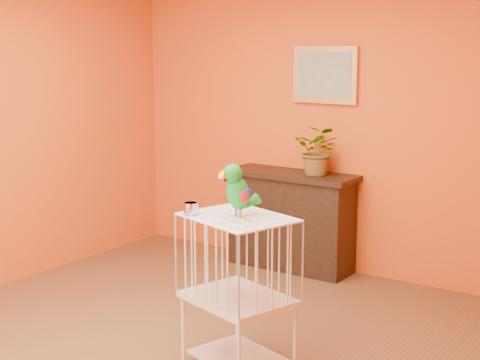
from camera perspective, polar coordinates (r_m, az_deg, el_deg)
The scene contains 8 objects.
ground at distance 5.10m, azimuth -5.85°, elevation -12.89°, with size 4.50×4.50×0.00m, color brown.
room_shell at distance 4.70m, azimuth -6.22°, elevation 5.10°, with size 4.50×4.50×4.50m.
console_cabinet at distance 6.67m, azimuth 3.97°, elevation -3.14°, with size 1.20×0.43×0.89m.
potted_plant at distance 6.39m, azimuth 5.94°, elevation 1.83°, with size 0.39×0.44×0.34m, color #26722D.
framed_picture at distance 6.53m, azimuth 6.59°, elevation 8.11°, with size 0.62×0.04×0.50m.
birdcage at distance 4.61m, azimuth -0.16°, elevation -8.60°, with size 0.75×0.66×0.99m.
feed_cup at distance 4.55m, azimuth -3.85°, elevation -2.17°, with size 0.10×0.10×0.07m, color silver.
parrot at distance 4.46m, azimuth -0.18°, elevation -0.74°, with size 0.19×0.29×0.33m.
Camera 1 is at (3.04, -3.56, 2.04)m, focal length 55.00 mm.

